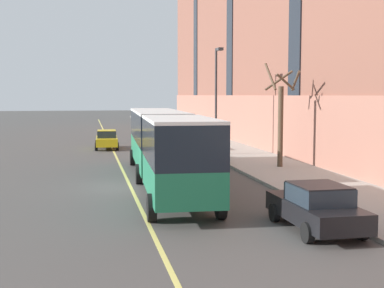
{
  "coord_description": "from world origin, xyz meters",
  "views": [
    {
      "loc": [
        -2.0,
        -25.55,
        4.43
      ],
      "look_at": [
        3.52,
        2.53,
        1.8
      ],
      "focal_mm": 50.0,
      "sensor_mm": 36.0,
      "label": 1
    }
  ],
  "objects_px": {
    "taxi_cab": "(107,139)",
    "street_tree_mid_block": "(281,115)",
    "city_bus": "(164,143)",
    "parked_car_green_0": "(202,152)",
    "parked_car_darkgray_2": "(159,130)",
    "parked_car_red_5": "(168,134)",
    "street_lamp": "(217,91)",
    "parked_car_white_3": "(181,142)",
    "parked_car_black_1": "(316,207)"
  },
  "relations": [
    {
      "from": "city_bus",
      "to": "parked_car_darkgray_2",
      "type": "xyz_separation_m",
      "value": [
        3.71,
        29.37,
        -1.29
      ]
    },
    {
      "from": "parked_car_black_1",
      "to": "street_lamp",
      "type": "relative_size",
      "value": 0.59
    },
    {
      "from": "parked_car_green_0",
      "to": "parked_car_white_3",
      "type": "bearing_deg",
      "value": 90.44
    },
    {
      "from": "parked_car_black_1",
      "to": "street_tree_mid_block",
      "type": "xyz_separation_m",
      "value": [
        4.03,
        14.12,
        2.43
      ]
    },
    {
      "from": "taxi_cab",
      "to": "parked_car_darkgray_2",
      "type": "bearing_deg",
      "value": 62.24
    },
    {
      "from": "parked_car_black_1",
      "to": "parked_car_red_5",
      "type": "distance_m",
      "value": 32.9
    },
    {
      "from": "city_bus",
      "to": "taxi_cab",
      "type": "height_order",
      "value": "city_bus"
    },
    {
      "from": "parked_car_red_5",
      "to": "taxi_cab",
      "type": "relative_size",
      "value": 1.07
    },
    {
      "from": "city_bus",
      "to": "parked_car_green_0",
      "type": "relative_size",
      "value": 4.25
    },
    {
      "from": "taxi_cab",
      "to": "street_tree_mid_block",
      "type": "distance_m",
      "value": 17.36
    },
    {
      "from": "city_bus",
      "to": "parked_car_darkgray_2",
      "type": "distance_m",
      "value": 29.63
    },
    {
      "from": "parked_car_darkgray_2",
      "to": "street_tree_mid_block",
      "type": "relative_size",
      "value": 0.74
    },
    {
      "from": "parked_car_black_1",
      "to": "parked_car_darkgray_2",
      "type": "height_order",
      "value": "same"
    },
    {
      "from": "parked_car_white_3",
      "to": "taxi_cab",
      "type": "bearing_deg",
      "value": 149.81
    },
    {
      "from": "parked_car_red_5",
      "to": "parked_car_white_3",
      "type": "bearing_deg",
      "value": -90.88
    },
    {
      "from": "parked_car_red_5",
      "to": "taxi_cab",
      "type": "bearing_deg",
      "value": -141.17
    },
    {
      "from": "parked_car_white_3",
      "to": "parked_car_red_5",
      "type": "xyz_separation_m",
      "value": [
        0.12,
        7.92,
        0.0
      ]
    },
    {
      "from": "parked_car_red_5",
      "to": "street_tree_mid_block",
      "type": "xyz_separation_m",
      "value": [
        4.02,
        -18.78,
        2.43
      ]
    },
    {
      "from": "parked_car_black_1",
      "to": "taxi_cab",
      "type": "distance_m",
      "value": 28.84
    },
    {
      "from": "parked_car_darkgray_2",
      "to": "parked_car_red_5",
      "type": "distance_m",
      "value": 6.51
    },
    {
      "from": "street_lamp",
      "to": "street_tree_mid_block",
      "type": "bearing_deg",
      "value": -72.88
    },
    {
      "from": "parked_car_green_0",
      "to": "parked_car_black_1",
      "type": "relative_size",
      "value": 0.97
    },
    {
      "from": "parked_car_white_3",
      "to": "taxi_cab",
      "type": "xyz_separation_m",
      "value": [
        -5.64,
        3.28,
        -0.0
      ]
    },
    {
      "from": "taxi_cab",
      "to": "street_tree_mid_block",
      "type": "relative_size",
      "value": 0.71
    },
    {
      "from": "parked_car_white_3",
      "to": "city_bus",
      "type": "bearing_deg",
      "value": -103.13
    },
    {
      "from": "parked_car_white_3",
      "to": "street_tree_mid_block",
      "type": "distance_m",
      "value": 11.87
    },
    {
      "from": "parked_car_darkgray_2",
      "to": "street_lamp",
      "type": "relative_size",
      "value": 0.6
    },
    {
      "from": "street_tree_mid_block",
      "to": "street_lamp",
      "type": "relative_size",
      "value": 0.81
    },
    {
      "from": "parked_car_red_5",
      "to": "street_lamp",
      "type": "distance_m",
      "value": 12.44
    },
    {
      "from": "parked_car_green_0",
      "to": "taxi_cab",
      "type": "relative_size",
      "value": 1.0
    },
    {
      "from": "parked_car_green_0",
      "to": "parked_car_darkgray_2",
      "type": "distance_m",
      "value": 21.99
    },
    {
      "from": "parked_car_green_0",
      "to": "parked_car_red_5",
      "type": "relative_size",
      "value": 0.93
    },
    {
      "from": "city_bus",
      "to": "parked_car_red_5",
      "type": "xyz_separation_m",
      "value": [
        3.61,
        22.86,
        -1.29
      ]
    },
    {
      "from": "city_bus",
      "to": "street_lamp",
      "type": "bearing_deg",
      "value": 64.14
    },
    {
      "from": "parked_car_white_3",
      "to": "street_lamp",
      "type": "height_order",
      "value": "street_lamp"
    },
    {
      "from": "parked_car_red_5",
      "to": "city_bus",
      "type": "bearing_deg",
      "value": -98.96
    },
    {
      "from": "street_lamp",
      "to": "parked_car_red_5",
      "type": "bearing_deg",
      "value": 98.91
    },
    {
      "from": "city_bus",
      "to": "taxi_cab",
      "type": "distance_m",
      "value": 18.39
    },
    {
      "from": "city_bus",
      "to": "parked_car_black_1",
      "type": "xyz_separation_m",
      "value": [
        3.59,
        -10.04,
        -1.29
      ]
    },
    {
      "from": "parked_car_black_1",
      "to": "parked_car_white_3",
      "type": "distance_m",
      "value": 24.98
    },
    {
      "from": "parked_car_darkgray_2",
      "to": "taxi_cab",
      "type": "bearing_deg",
      "value": -117.76
    },
    {
      "from": "parked_car_green_0",
      "to": "taxi_cab",
      "type": "height_order",
      "value": "same"
    },
    {
      "from": "parked_car_green_0",
      "to": "parked_car_white_3",
      "type": "distance_m",
      "value": 7.56
    },
    {
      "from": "parked_car_black_1",
      "to": "parked_car_white_3",
      "type": "relative_size",
      "value": 1.04
    },
    {
      "from": "parked_car_red_5",
      "to": "taxi_cab",
      "type": "height_order",
      "value": "same"
    },
    {
      "from": "city_bus",
      "to": "parked_car_red_5",
      "type": "distance_m",
      "value": 23.18
    },
    {
      "from": "parked_car_green_0",
      "to": "parked_car_black_1",
      "type": "bearing_deg",
      "value": -89.83
    },
    {
      "from": "parked_car_green_0",
      "to": "parked_car_darkgray_2",
      "type": "bearing_deg",
      "value": 89.56
    },
    {
      "from": "parked_car_green_0",
      "to": "parked_car_darkgray_2",
      "type": "height_order",
      "value": "same"
    },
    {
      "from": "parked_car_black_1",
      "to": "street_tree_mid_block",
      "type": "distance_m",
      "value": 14.89
    }
  ]
}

